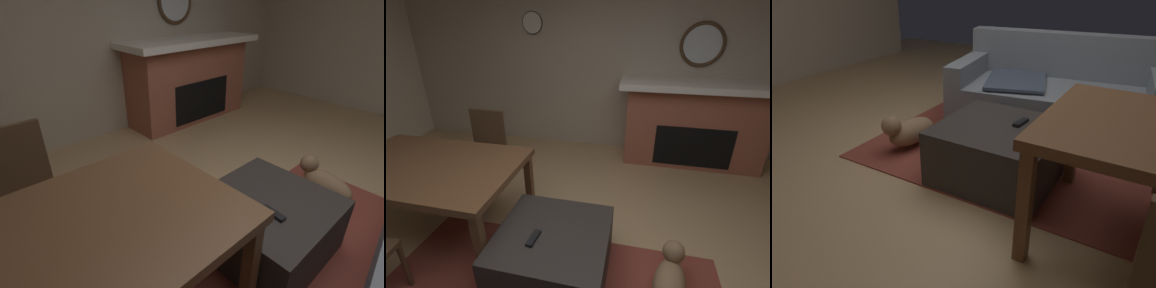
% 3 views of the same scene
% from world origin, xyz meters
% --- Properties ---
extents(wall_back_fireplace_side, '(7.48, 0.12, 2.84)m').
position_xyz_m(wall_back_fireplace_side, '(0.00, -2.84, 1.42)').
color(wall_back_fireplace_side, '#B7A893').
rests_on(wall_back_fireplace_side, ground).
extents(fireplace, '(2.06, 0.76, 1.18)m').
position_xyz_m(fireplace, '(-1.15, -2.46, 0.59)').
color(fireplace, '#9E5642').
rests_on(fireplace, ground).
extents(round_wall_mirror, '(0.58, 0.05, 0.58)m').
position_xyz_m(round_wall_mirror, '(-1.15, -2.75, 1.62)').
color(round_wall_mirror, '#4C331E').
extents(ottoman_coffee_table, '(0.84, 0.81, 0.43)m').
position_xyz_m(ottoman_coffee_table, '(0.18, -0.15, 0.22)').
color(ottoman_coffee_table, '#2D2826').
rests_on(ottoman_coffee_table, ground).
extents(tv_remote, '(0.06, 0.16, 0.02)m').
position_xyz_m(tv_remote, '(0.29, -0.05, 0.44)').
color(tv_remote, black).
rests_on(tv_remote, ottoman_coffee_table).
extents(dining_table, '(1.63, 1.03, 0.74)m').
position_xyz_m(dining_table, '(1.42, -0.39, 0.67)').
color(dining_table, brown).
rests_on(dining_table, ground).
extents(dining_chair_south, '(0.45, 0.45, 0.93)m').
position_xyz_m(dining_chair_south, '(1.41, -1.30, 0.52)').
color(dining_chair_south, '#513823').
rests_on(dining_chair_south, ground).
extents(small_dog, '(0.30, 0.54, 0.32)m').
position_xyz_m(small_dog, '(-0.70, -0.13, 0.18)').
color(small_dog, '#8C6B4C').
rests_on(small_dog, ground).
extents(wall_clock, '(0.32, 0.03, 0.32)m').
position_xyz_m(wall_clock, '(1.27, -2.75, 1.89)').
color(wall_clock, silver).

